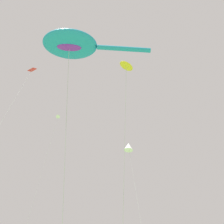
{
  "coord_description": "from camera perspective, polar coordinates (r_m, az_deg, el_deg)",
  "views": [
    {
      "loc": [
        -5.42,
        -0.16,
        1.54
      ],
      "look_at": [
        0.47,
        6.7,
        10.54
      ],
      "focal_mm": 35.43,
      "sensor_mm": 36.0,
      "label": 1
    }
  ],
  "objects": [
    {
      "name": "big_show_kite",
      "position": [
        17.36,
        -10.16,
        16.7
      ],
      "size": [
        7.26,
        5.96,
        17.13
      ],
      "rotation": [
        0.0,
        0.0,
        2.5
      ],
      "color": "#1E8CBF",
      "rests_on": "ground"
    },
    {
      "name": "small_kite_box_yellow",
      "position": [
        35.96,
        -13.83,
        -1.48
      ],
      "size": [
        0.99,
        3.14,
        26.27
      ],
      "rotation": [
        0.0,
        0.0,
        2.52
      ],
      "color": "white",
      "rests_on": "ground"
    },
    {
      "name": "small_kite_diamond_red",
      "position": [
        12.29,
        3.7,
        10.87
      ],
      "size": [
        3.11,
        4.25,
        12.05
      ],
      "rotation": [
        0.0,
        0.0,
        -0.01
      ],
      "color": "yellow",
      "rests_on": "ground"
    },
    {
      "name": "small_kite_tiny_distant",
      "position": [
        27.86,
        4.28,
        -8.95
      ],
      "size": [
        1.25,
        1.94,
        18.43
      ],
      "rotation": [
        0.0,
        0.0,
        3.14
      ],
      "color": "white",
      "rests_on": "ground"
    },
    {
      "name": "small_kite_bird_shape",
      "position": [
        25.98,
        -21.21,
        7.84
      ],
      "size": [
        2.09,
        2.2,
        23.5
      ],
      "rotation": [
        0.0,
        0.0,
        -2.59
      ],
      "color": "red",
      "rests_on": "ground"
    }
  ]
}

